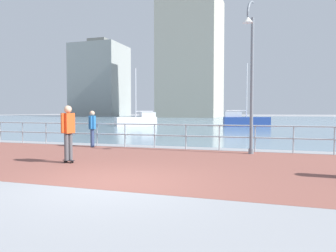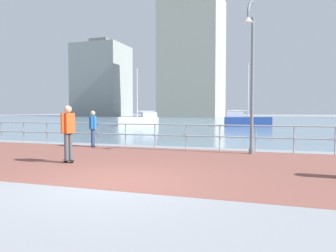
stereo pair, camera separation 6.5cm
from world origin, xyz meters
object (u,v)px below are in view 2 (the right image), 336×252
(skateboarder, at_px, (68,128))
(sailboat_teal, at_px, (139,120))
(bystander, at_px, (93,126))
(sailboat_gray, at_px, (246,121))
(lamppost, at_px, (251,70))

(skateboarder, xyz_separation_m, sailboat_teal, (-7.67, 23.41, -0.48))
(skateboarder, bearing_deg, bystander, 111.58)
(sailboat_teal, xyz_separation_m, sailboat_gray, (11.25, 1.83, 0.03))
(bystander, height_order, sailboat_gray, sailboat_gray)
(bystander, distance_m, sailboat_gray, 21.76)
(lamppost, relative_size, bystander, 3.48)
(sailboat_teal, bearing_deg, bystander, -72.62)
(bystander, bearing_deg, sailboat_teal, 107.38)
(bystander, xyz_separation_m, sailboat_teal, (-6.04, 19.29, -0.36))
(sailboat_teal, height_order, sailboat_gray, sailboat_gray)
(lamppost, height_order, sailboat_gray, sailboat_gray)
(lamppost, relative_size, skateboarder, 3.18)
(skateboarder, height_order, sailboat_gray, sailboat_gray)
(bystander, height_order, sailboat_teal, sailboat_teal)
(skateboarder, relative_size, sailboat_teal, 0.29)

